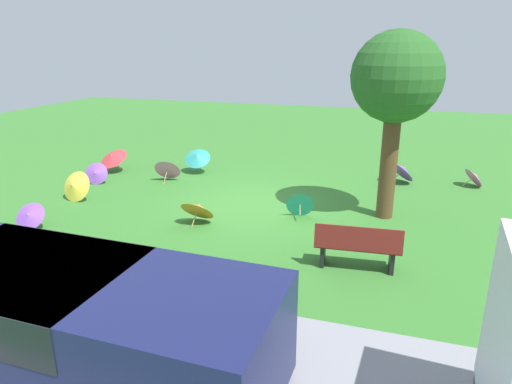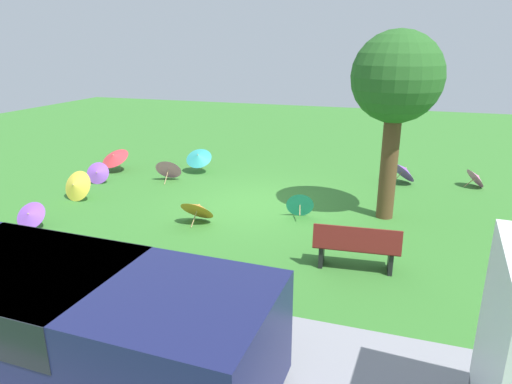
# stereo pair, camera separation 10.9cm
# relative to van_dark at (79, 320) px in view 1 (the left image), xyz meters

# --- Properties ---
(ground) EXTENTS (40.00, 40.00, 0.00)m
(ground) POSITION_rel_van_dark_xyz_m (-0.05, -7.07, -0.91)
(ground) COLOR #387A2D
(road_strip) EXTENTS (40.00, 4.32, 0.01)m
(road_strip) POSITION_rel_van_dark_xyz_m (-0.05, -0.07, -0.91)
(road_strip) COLOR gray
(road_strip) RESTS_ON ground
(van_dark) EXTENTS (4.65, 2.22, 1.53)m
(van_dark) POSITION_rel_van_dark_xyz_m (0.00, 0.00, 0.00)
(van_dark) COLOR #191E4C
(van_dark) RESTS_ON ground
(park_bench) EXTENTS (1.63, 0.61, 0.90)m
(park_bench) POSITION_rel_van_dark_xyz_m (-2.92, -4.13, -0.45)
(park_bench) COLOR maroon
(park_bench) RESTS_ON ground
(shade_tree) EXTENTS (2.07, 2.07, 4.40)m
(shade_tree) POSITION_rel_van_dark_xyz_m (-3.28, -7.15, 2.36)
(shade_tree) COLOR brown
(shade_tree) RESTS_ON ground
(parasol_pink_0) EXTENTS (0.76, 0.84, 0.62)m
(parasol_pink_0) POSITION_rel_van_dark_xyz_m (-5.72, -10.53, -0.60)
(parasol_pink_0) COLOR tan
(parasol_pink_0) RESTS_ON ground
(parasol_yellow_1) EXTENTS (0.90, 0.78, 0.84)m
(parasol_yellow_1) POSITION_rel_van_dark_xyz_m (4.77, -5.83, -0.49)
(parasol_yellow_1) COLOR tan
(parasol_yellow_1) RESTS_ON ground
(parasol_orange_0) EXTENTS (0.87, 0.78, 0.72)m
(parasol_orange_0) POSITION_rel_van_dark_xyz_m (0.90, -5.35, -0.54)
(parasol_orange_0) COLOR tan
(parasol_orange_0) RESTS_ON ground
(parasol_pink_1) EXTENTS (0.90, 0.88, 0.76)m
(parasol_pink_1) POSITION_rel_van_dark_xyz_m (3.30, -8.34, -0.53)
(parasol_pink_1) COLOR tan
(parasol_pink_1) RESTS_ON ground
(parasol_purple_1) EXTENTS (1.13, 1.15, 0.79)m
(parasol_purple_1) POSITION_rel_van_dark_xyz_m (-3.65, -10.27, -0.50)
(parasol_purple_1) COLOR tan
(parasol_purple_1) RESTS_ON ground
(parasol_red_0) EXTENTS (1.11, 1.07, 0.80)m
(parasol_red_0) POSITION_rel_van_dark_xyz_m (5.50, -8.67, -0.41)
(parasol_red_0) COLOR tan
(parasol_red_0) RESTS_ON ground
(parasol_teal_2) EXTENTS (0.94, 0.90, 0.87)m
(parasol_teal_2) POSITION_rel_van_dark_xyz_m (2.77, -9.37, -0.36)
(parasol_teal_2) COLOR tan
(parasol_teal_2) RESTS_ON ground
(parasol_purple_3) EXTENTS (0.78, 0.69, 0.66)m
(parasol_purple_3) POSITION_rel_van_dark_xyz_m (5.21, -7.34, -0.58)
(parasol_purple_3) COLOR tan
(parasol_purple_3) RESTS_ON ground
(parasol_teal_3) EXTENTS (0.73, 0.64, 0.67)m
(parasol_teal_3) POSITION_rel_van_dark_xyz_m (-1.29, -6.51, -0.58)
(parasol_teal_3) COLOR tan
(parasol_teal_3) RESTS_ON ground
(parasol_purple_4) EXTENTS (0.76, 0.69, 0.64)m
(parasol_purple_4) POSITION_rel_van_dark_xyz_m (4.42, -3.81, -0.57)
(parasol_purple_4) COLOR tan
(parasol_purple_4) RESTS_ON ground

